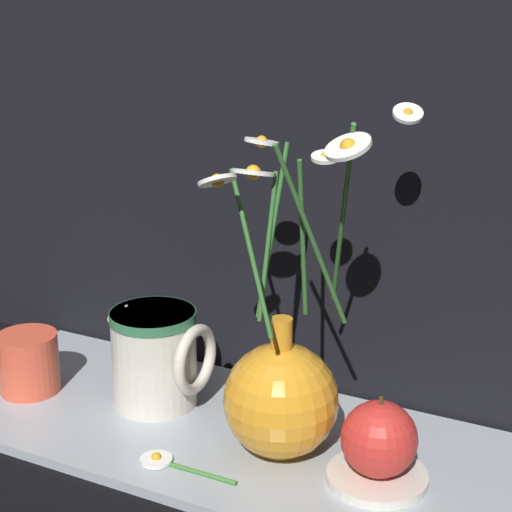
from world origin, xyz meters
The scene contains 8 objects.
ground_plane centered at (0.00, 0.00, 0.00)m, with size 6.00×6.00×0.00m, color black.
shelf centered at (0.00, 0.00, 0.01)m, with size 0.78×0.29×0.01m.
vase_with_flowers centered at (0.06, -0.02, 0.09)m, with size 0.19×0.18×0.39m.
yellow_mug centered at (-0.30, -0.03, 0.05)m, with size 0.09×0.08×0.08m.
ceramic_pitcher centered at (-0.13, 0.02, 0.08)m, with size 0.13×0.11×0.13m.
saucer_plate centered at (0.17, -0.02, 0.02)m, with size 0.11×0.11×0.01m.
orange_fruit centered at (0.17, -0.02, 0.06)m, with size 0.08×0.08×0.09m.
loose_daisy centered at (-0.04, -0.10, 0.02)m, with size 0.12×0.04×0.01m.
Camera 1 is at (0.41, -0.78, 0.52)m, focal length 60.00 mm.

